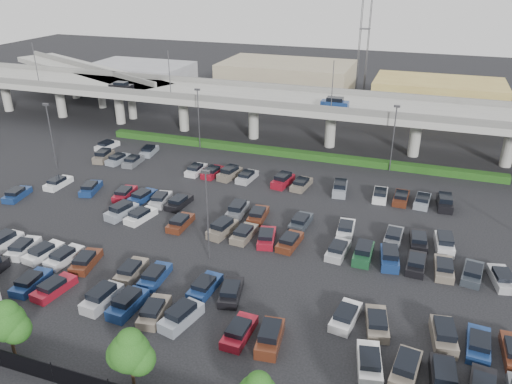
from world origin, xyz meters
TOP-DOWN VIEW (x-y plane):
  - ground at (0.00, 0.00)m, footprint 280.00×280.00m
  - overpass at (-0.17, 31.96)m, footprint 150.00×13.00m
  - on_ramp at (-52.10, 43.05)m, footprint 50.93×30.13m
  - hedge at (0.00, 25.00)m, footprint 66.00×1.60m
  - tree_row at (0.70, -26.53)m, footprint 65.07×3.66m
  - parked_cars at (-0.18, -4.19)m, footprint 63.16×41.67m
  - light_poles at (-4.13, 2.00)m, footprint 66.90×48.38m
  - distant_buildings at (12.38, 61.81)m, footprint 138.00×24.00m
  - comm_tower at (4.00, 74.00)m, footprint 2.40×2.40m

SIDE VIEW (x-z plane):
  - ground at x=0.00m, z-range 0.00..0.00m
  - hedge at x=0.00m, z-range 0.00..1.10m
  - parked_cars at x=-0.18m, z-range -0.23..1.44m
  - tree_row at x=0.70m, z-range 0.55..6.49m
  - distant_buildings at x=12.38m, z-range -0.76..8.24m
  - light_poles at x=-4.13m, z-range 1.09..11.39m
  - on_ramp at x=-52.10m, z-range 2.46..11.26m
  - overpass at x=-0.17m, z-range -0.93..14.87m
  - comm_tower at x=4.00m, z-range 0.61..30.61m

